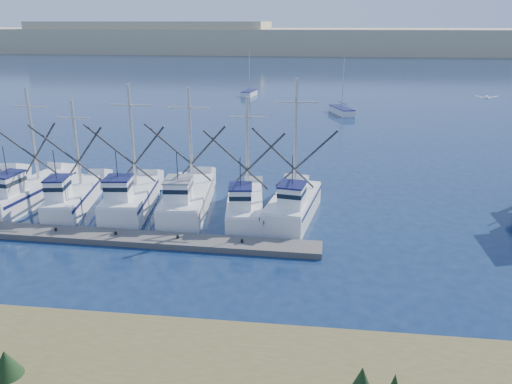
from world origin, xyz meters
TOP-DOWN VIEW (x-y plane):
  - ground at (0.00, 0.00)m, footprint 500.00×500.00m
  - floating_dock at (-9.68, 5.45)m, footprint 27.64×2.43m
  - dune_ridge at (0.00, 210.00)m, footprint 360.00×60.00m
  - trawler_fleet at (-9.46, 10.42)m, footprint 27.32×8.97m
  - sailboat_near at (7.01, 52.70)m, footprint 3.72×6.14m
  - sailboat_far at (-9.10, 69.69)m, footprint 2.54×4.99m
  - flying_gull at (12.21, 5.56)m, footprint 1.18×0.22m

SIDE VIEW (x-z plane):
  - ground at x=0.00m, z-range 0.00..0.00m
  - floating_dock at x=-9.68m, z-range 0.00..0.37m
  - sailboat_near at x=7.01m, z-range -3.56..4.54m
  - sailboat_far at x=-9.10m, z-range -3.55..4.55m
  - trawler_fleet at x=-9.46m, z-range -3.77..5.67m
  - dune_ridge at x=0.00m, z-range 0.00..10.00m
  - flying_gull at x=12.21m, z-range 9.12..9.33m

